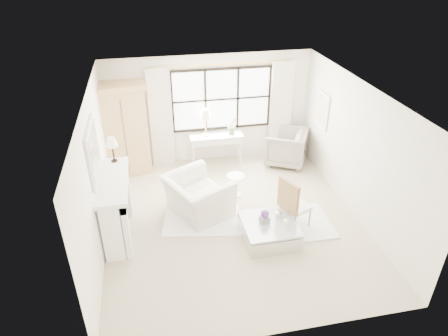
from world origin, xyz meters
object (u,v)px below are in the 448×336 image
(console_table, at_px, (216,149))
(coffee_table, at_px, (269,231))
(armoire, at_px, (125,129))
(club_armchair, at_px, (198,196))

(console_table, relative_size, coffee_table, 1.29)
(armoire, distance_m, console_table, 2.28)
(console_table, relative_size, club_armchair, 1.03)
(armoire, distance_m, coffee_table, 4.20)
(coffee_table, bearing_deg, console_table, 97.71)
(console_table, distance_m, coffee_table, 3.15)
(armoire, bearing_deg, club_armchair, -64.07)
(armoire, relative_size, club_armchair, 1.78)
(armoire, xyz_separation_m, coffee_table, (2.61, -3.15, -0.96))
(club_armchair, distance_m, coffee_table, 1.65)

